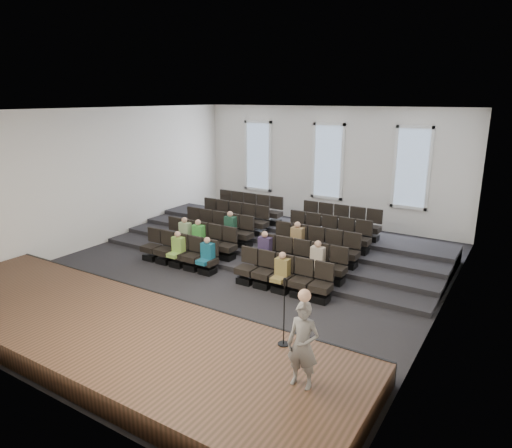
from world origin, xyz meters
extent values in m
plane|color=black|center=(0.00, 0.00, 0.00)|extent=(14.00, 14.00, 0.00)
cube|color=white|center=(0.00, 0.00, 5.01)|extent=(12.00, 14.00, 0.02)
cube|color=silver|center=(0.00, 7.02, 2.50)|extent=(12.00, 0.04, 5.00)
cube|color=silver|center=(0.00, -7.02, 2.50)|extent=(12.00, 0.04, 5.00)
cube|color=silver|center=(-6.02, 0.00, 2.50)|extent=(0.04, 14.00, 5.00)
cube|color=silver|center=(6.02, 0.00, 2.50)|extent=(0.04, 14.00, 5.00)
cube|color=#4E3121|center=(0.00, -5.10, 0.25)|extent=(11.80, 3.60, 0.50)
cube|color=black|center=(0.00, -3.33, 0.25)|extent=(11.80, 0.06, 0.52)
cube|color=black|center=(0.00, 2.33, 0.07)|extent=(11.80, 4.80, 0.15)
cube|color=black|center=(0.00, 2.85, 0.15)|extent=(11.80, 3.75, 0.30)
cube|color=black|center=(0.00, 3.38, 0.22)|extent=(11.80, 2.70, 0.45)
cube|color=black|center=(0.00, 3.90, 0.30)|extent=(11.80, 1.65, 0.60)
cube|color=black|center=(-3.13, -0.60, 0.10)|extent=(0.47, 0.43, 0.20)
cube|color=black|center=(-3.13, -0.60, 0.41)|extent=(0.55, 0.50, 0.19)
cube|color=black|center=(-3.13, -0.39, 0.82)|extent=(0.55, 0.08, 0.50)
cube|color=black|center=(-2.53, -0.60, 0.10)|extent=(0.47, 0.43, 0.20)
cube|color=black|center=(-2.53, -0.60, 0.41)|extent=(0.55, 0.50, 0.19)
cube|color=black|center=(-2.53, -0.39, 0.82)|extent=(0.55, 0.08, 0.50)
cube|color=black|center=(-1.93, -0.60, 0.10)|extent=(0.47, 0.43, 0.20)
cube|color=black|center=(-1.93, -0.60, 0.41)|extent=(0.55, 0.50, 0.19)
cube|color=black|center=(-1.93, -0.39, 0.82)|extent=(0.55, 0.08, 0.50)
cube|color=black|center=(-1.33, -0.60, 0.10)|extent=(0.47, 0.43, 0.20)
cube|color=black|center=(-1.33, -0.60, 0.41)|extent=(0.55, 0.50, 0.19)
cube|color=black|center=(-1.33, -0.39, 0.82)|extent=(0.55, 0.08, 0.50)
cube|color=black|center=(-0.73, -0.60, 0.10)|extent=(0.47, 0.43, 0.20)
cube|color=black|center=(-0.73, -0.60, 0.41)|extent=(0.55, 0.50, 0.19)
cube|color=black|center=(-0.73, -0.39, 0.82)|extent=(0.55, 0.08, 0.50)
cube|color=black|center=(0.73, -0.60, 0.10)|extent=(0.47, 0.43, 0.20)
cube|color=black|center=(0.73, -0.60, 0.41)|extent=(0.55, 0.50, 0.19)
cube|color=black|center=(0.73, -0.39, 0.82)|extent=(0.55, 0.08, 0.50)
cube|color=black|center=(1.33, -0.60, 0.10)|extent=(0.47, 0.43, 0.20)
cube|color=black|center=(1.33, -0.60, 0.41)|extent=(0.55, 0.50, 0.19)
cube|color=black|center=(1.33, -0.39, 0.82)|extent=(0.55, 0.08, 0.50)
cube|color=black|center=(1.93, -0.60, 0.10)|extent=(0.47, 0.43, 0.20)
cube|color=black|center=(1.93, -0.60, 0.41)|extent=(0.55, 0.50, 0.19)
cube|color=black|center=(1.93, -0.39, 0.82)|extent=(0.55, 0.08, 0.50)
cube|color=black|center=(2.53, -0.60, 0.10)|extent=(0.47, 0.43, 0.20)
cube|color=black|center=(2.53, -0.60, 0.41)|extent=(0.55, 0.50, 0.19)
cube|color=black|center=(2.53, -0.39, 0.82)|extent=(0.55, 0.08, 0.50)
cube|color=black|center=(3.13, -0.60, 0.10)|extent=(0.47, 0.43, 0.20)
cube|color=black|center=(3.13, -0.60, 0.41)|extent=(0.55, 0.50, 0.19)
cube|color=black|center=(3.13, -0.39, 0.82)|extent=(0.55, 0.08, 0.50)
cube|color=black|center=(-3.13, 0.45, 0.25)|extent=(0.47, 0.43, 0.20)
cube|color=black|center=(-3.13, 0.45, 0.56)|extent=(0.55, 0.50, 0.19)
cube|color=black|center=(-3.13, 0.66, 0.97)|extent=(0.55, 0.08, 0.50)
cube|color=black|center=(-2.53, 0.45, 0.25)|extent=(0.47, 0.43, 0.20)
cube|color=black|center=(-2.53, 0.45, 0.56)|extent=(0.55, 0.50, 0.19)
cube|color=black|center=(-2.53, 0.66, 0.97)|extent=(0.55, 0.08, 0.50)
cube|color=black|center=(-1.93, 0.45, 0.25)|extent=(0.47, 0.43, 0.20)
cube|color=black|center=(-1.93, 0.45, 0.56)|extent=(0.55, 0.50, 0.19)
cube|color=black|center=(-1.93, 0.66, 0.97)|extent=(0.55, 0.08, 0.50)
cube|color=black|center=(-1.33, 0.45, 0.25)|extent=(0.47, 0.43, 0.20)
cube|color=black|center=(-1.33, 0.45, 0.56)|extent=(0.55, 0.50, 0.19)
cube|color=black|center=(-1.33, 0.66, 0.97)|extent=(0.55, 0.08, 0.50)
cube|color=black|center=(-0.73, 0.45, 0.25)|extent=(0.47, 0.43, 0.20)
cube|color=black|center=(-0.73, 0.45, 0.56)|extent=(0.55, 0.50, 0.19)
cube|color=black|center=(-0.73, 0.66, 0.97)|extent=(0.55, 0.08, 0.50)
cube|color=black|center=(0.73, 0.45, 0.25)|extent=(0.47, 0.43, 0.20)
cube|color=black|center=(0.73, 0.45, 0.56)|extent=(0.55, 0.50, 0.19)
cube|color=black|center=(0.73, 0.66, 0.97)|extent=(0.55, 0.08, 0.50)
cube|color=black|center=(1.33, 0.45, 0.25)|extent=(0.47, 0.43, 0.20)
cube|color=black|center=(1.33, 0.45, 0.56)|extent=(0.55, 0.50, 0.19)
cube|color=black|center=(1.33, 0.66, 0.97)|extent=(0.55, 0.08, 0.50)
cube|color=black|center=(1.93, 0.45, 0.25)|extent=(0.47, 0.43, 0.20)
cube|color=black|center=(1.93, 0.45, 0.56)|extent=(0.55, 0.50, 0.19)
cube|color=black|center=(1.93, 0.66, 0.97)|extent=(0.55, 0.08, 0.50)
cube|color=black|center=(2.53, 0.45, 0.25)|extent=(0.47, 0.43, 0.20)
cube|color=black|center=(2.53, 0.45, 0.56)|extent=(0.55, 0.50, 0.19)
cube|color=black|center=(2.53, 0.66, 0.97)|extent=(0.55, 0.08, 0.50)
cube|color=black|center=(3.13, 0.45, 0.25)|extent=(0.47, 0.43, 0.20)
cube|color=black|center=(3.13, 0.45, 0.56)|extent=(0.55, 0.50, 0.19)
cube|color=black|center=(3.13, 0.66, 0.97)|extent=(0.55, 0.08, 0.50)
cube|color=black|center=(-3.13, 1.50, 0.40)|extent=(0.47, 0.42, 0.20)
cube|color=black|center=(-3.13, 1.50, 0.71)|extent=(0.55, 0.50, 0.19)
cube|color=black|center=(-3.13, 1.71, 1.12)|extent=(0.55, 0.08, 0.50)
cube|color=black|center=(-2.53, 1.50, 0.40)|extent=(0.47, 0.42, 0.20)
cube|color=black|center=(-2.53, 1.50, 0.71)|extent=(0.55, 0.50, 0.19)
cube|color=black|center=(-2.53, 1.71, 1.12)|extent=(0.55, 0.08, 0.50)
cube|color=black|center=(-1.93, 1.50, 0.40)|extent=(0.47, 0.42, 0.20)
cube|color=black|center=(-1.93, 1.50, 0.71)|extent=(0.55, 0.50, 0.19)
cube|color=black|center=(-1.93, 1.71, 1.12)|extent=(0.55, 0.08, 0.50)
cube|color=black|center=(-1.33, 1.50, 0.40)|extent=(0.47, 0.42, 0.20)
cube|color=black|center=(-1.33, 1.50, 0.71)|extent=(0.55, 0.50, 0.19)
cube|color=black|center=(-1.33, 1.71, 1.12)|extent=(0.55, 0.08, 0.50)
cube|color=black|center=(-0.73, 1.50, 0.40)|extent=(0.47, 0.42, 0.20)
cube|color=black|center=(-0.73, 1.50, 0.71)|extent=(0.55, 0.50, 0.19)
cube|color=black|center=(-0.73, 1.71, 1.12)|extent=(0.55, 0.08, 0.50)
cube|color=black|center=(0.73, 1.50, 0.40)|extent=(0.47, 0.42, 0.20)
cube|color=black|center=(0.73, 1.50, 0.71)|extent=(0.55, 0.50, 0.19)
cube|color=black|center=(0.73, 1.71, 1.12)|extent=(0.55, 0.08, 0.50)
cube|color=black|center=(1.33, 1.50, 0.40)|extent=(0.47, 0.42, 0.20)
cube|color=black|center=(1.33, 1.50, 0.71)|extent=(0.55, 0.50, 0.19)
cube|color=black|center=(1.33, 1.71, 1.12)|extent=(0.55, 0.08, 0.50)
cube|color=black|center=(1.93, 1.50, 0.40)|extent=(0.47, 0.42, 0.20)
cube|color=black|center=(1.93, 1.50, 0.71)|extent=(0.55, 0.50, 0.19)
cube|color=black|center=(1.93, 1.71, 1.12)|extent=(0.55, 0.08, 0.50)
cube|color=black|center=(2.53, 1.50, 0.40)|extent=(0.47, 0.42, 0.20)
cube|color=black|center=(2.53, 1.50, 0.71)|extent=(0.55, 0.50, 0.19)
cube|color=black|center=(2.53, 1.71, 1.12)|extent=(0.55, 0.08, 0.50)
cube|color=black|center=(3.13, 1.50, 0.40)|extent=(0.47, 0.42, 0.20)
cube|color=black|center=(3.13, 1.50, 0.71)|extent=(0.55, 0.50, 0.19)
cube|color=black|center=(3.13, 1.71, 1.12)|extent=(0.55, 0.08, 0.50)
cube|color=black|center=(-3.13, 2.55, 0.55)|extent=(0.47, 0.42, 0.20)
cube|color=black|center=(-3.13, 2.55, 0.86)|extent=(0.55, 0.50, 0.19)
cube|color=black|center=(-3.13, 2.76, 1.27)|extent=(0.55, 0.08, 0.50)
cube|color=black|center=(-2.53, 2.55, 0.55)|extent=(0.47, 0.42, 0.20)
cube|color=black|center=(-2.53, 2.55, 0.86)|extent=(0.55, 0.50, 0.19)
cube|color=black|center=(-2.53, 2.76, 1.27)|extent=(0.55, 0.08, 0.50)
cube|color=black|center=(-1.93, 2.55, 0.55)|extent=(0.47, 0.42, 0.20)
cube|color=black|center=(-1.93, 2.55, 0.86)|extent=(0.55, 0.50, 0.19)
cube|color=black|center=(-1.93, 2.76, 1.27)|extent=(0.55, 0.08, 0.50)
cube|color=black|center=(-1.33, 2.55, 0.55)|extent=(0.47, 0.42, 0.20)
cube|color=black|center=(-1.33, 2.55, 0.86)|extent=(0.55, 0.50, 0.19)
cube|color=black|center=(-1.33, 2.76, 1.27)|extent=(0.55, 0.08, 0.50)
cube|color=black|center=(-0.73, 2.55, 0.55)|extent=(0.47, 0.42, 0.20)
cube|color=black|center=(-0.73, 2.55, 0.86)|extent=(0.55, 0.50, 0.19)
cube|color=black|center=(-0.73, 2.76, 1.27)|extent=(0.55, 0.08, 0.50)
cube|color=black|center=(0.73, 2.55, 0.55)|extent=(0.47, 0.42, 0.20)
cube|color=black|center=(0.73, 2.55, 0.86)|extent=(0.55, 0.50, 0.19)
cube|color=black|center=(0.73, 2.76, 1.27)|extent=(0.55, 0.08, 0.50)
cube|color=black|center=(1.33, 2.55, 0.55)|extent=(0.47, 0.42, 0.20)
cube|color=black|center=(1.33, 2.55, 0.86)|extent=(0.55, 0.50, 0.19)
cube|color=black|center=(1.33, 2.76, 1.27)|extent=(0.55, 0.08, 0.50)
cube|color=black|center=(1.93, 2.55, 0.55)|extent=(0.47, 0.42, 0.20)
cube|color=black|center=(1.93, 2.55, 0.86)|extent=(0.55, 0.50, 0.19)
cube|color=black|center=(1.93, 2.76, 1.27)|extent=(0.55, 0.08, 0.50)
cube|color=black|center=(2.53, 2.55, 0.55)|extent=(0.47, 0.42, 0.20)
cube|color=black|center=(2.53, 2.55, 0.86)|extent=(0.55, 0.50, 0.19)
cube|color=black|center=(2.53, 2.76, 1.27)|extent=(0.55, 0.08, 0.50)
cube|color=black|center=(3.13, 2.55, 0.55)|extent=(0.47, 0.42, 0.20)
cube|color=black|center=(3.13, 2.55, 0.86)|extent=(0.55, 0.50, 0.19)
cube|color=black|center=(3.13, 2.76, 1.27)|extent=(0.55, 0.08, 0.50)
cube|color=black|center=(-3.13, 3.60, 0.70)|extent=(0.47, 0.42, 0.20)
cube|color=black|center=(-3.13, 3.60, 1.01)|extent=(0.55, 0.50, 0.19)
cube|color=black|center=(-3.13, 3.81, 1.42)|extent=(0.55, 0.08, 0.50)
cube|color=black|center=(-2.53, 3.60, 0.70)|extent=(0.47, 0.42, 0.20)
cube|color=black|center=(-2.53, 3.60, 1.01)|extent=(0.55, 0.50, 0.19)
cube|color=black|center=(-2.53, 3.81, 1.42)|extent=(0.55, 0.08, 0.50)
cube|color=black|center=(-1.93, 3.60, 0.70)|extent=(0.47, 0.42, 0.20)
cube|color=black|center=(-1.93, 3.60, 1.01)|extent=(0.55, 0.50, 0.19)
cube|color=black|center=(-1.93, 3.81, 1.42)|extent=(0.55, 0.08, 0.50)
cube|color=black|center=(-1.33, 3.60, 0.70)|extent=(0.47, 0.42, 0.20)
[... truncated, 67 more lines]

